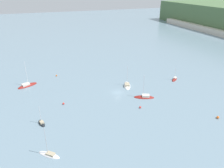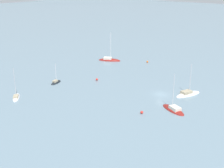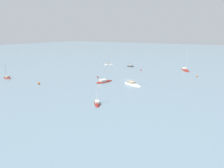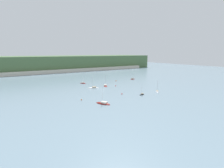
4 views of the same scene
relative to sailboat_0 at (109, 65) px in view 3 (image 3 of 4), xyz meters
name	(u,v)px [view 3 (image 3 of 4)]	position (x,y,z in m)	size (l,w,h in m)	color
ground_plane	(128,80)	(-27.60, 30.58, -0.11)	(600.00, 600.00, 0.00)	slate
sailboat_0	(109,65)	(0.00, 0.00, 0.00)	(5.73, 6.06, 9.16)	silver
sailboat_1	(97,104)	(-30.49, 60.55, -0.02)	(4.70, 5.37, 6.90)	maroon
sailboat_2	(185,70)	(-47.46, -4.55, 0.02)	(6.52, 9.21, 12.13)	maroon
sailboat_3	(131,66)	(-15.51, -0.77, -0.01)	(4.90, 2.59, 7.06)	black
sailboat_4	(7,78)	(23.37, 54.95, 0.03)	(5.39, 2.04, 7.56)	maroon
sailboat_5	(132,85)	(-32.11, 36.81, 0.01)	(9.10, 5.65, 9.85)	white
sailboat_6	(104,82)	(-19.78, 38.71, 0.03)	(5.84, 8.46, 10.16)	maroon
mooring_buoy_0	(197,76)	(-54.39, 9.03, 0.24)	(0.70, 0.70, 0.70)	orange
mooring_buoy_1	(39,83)	(2.05, 54.72, 0.33)	(0.88, 0.88, 0.88)	orange
mooring_buoy_2	(98,77)	(-13.05, 33.47, 0.26)	(0.74, 0.74, 0.74)	red
mooring_buoy_3	(141,70)	(-25.52, 7.82, 0.26)	(0.73, 0.73, 0.73)	red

